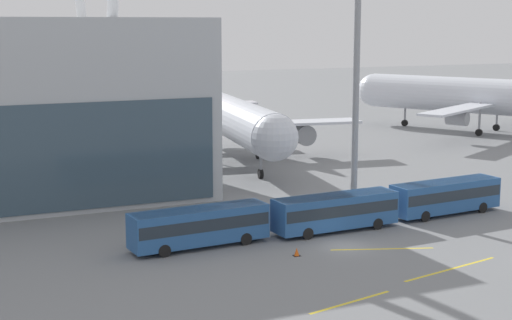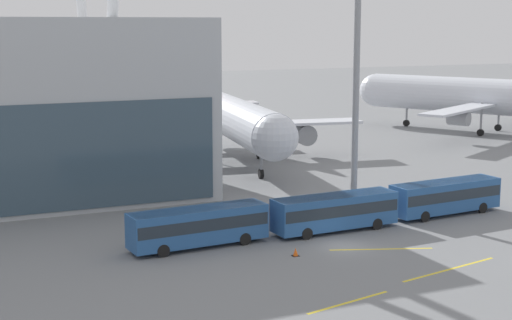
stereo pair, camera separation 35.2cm
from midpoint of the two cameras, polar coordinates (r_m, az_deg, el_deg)
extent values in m
plane|color=slate|center=(63.55, 6.22, -6.23)|extent=(440.00, 440.00, 0.00)
cylinder|color=silver|center=(99.63, -1.52, 2.95)|extent=(10.08, 33.18, 5.26)
sphere|color=silver|center=(83.99, 1.24, 1.64)|extent=(5.16, 5.16, 5.16)
cone|color=silver|center=(115.48, -3.53, 3.89)|extent=(6.01, 7.86, 5.00)
cube|color=silver|center=(101.67, -1.79, 2.57)|extent=(34.77, 9.26, 0.35)
cylinder|color=gray|center=(104.62, 3.36, 1.87)|extent=(3.14, 3.43, 2.71)
cylinder|color=gray|center=(100.02, -7.17, 1.44)|extent=(3.14, 3.43, 2.71)
cube|color=red|center=(114.26, -3.47, 6.52)|extent=(1.35, 6.36, 9.11)
cube|color=silver|center=(114.65, -3.45, 4.12)|extent=(14.00, 5.20, 0.28)
cylinder|color=gray|center=(89.53, 0.23, 0.38)|extent=(0.36, 0.36, 4.45)
cylinder|color=black|center=(89.93, 0.23, -1.02)|extent=(0.61, 1.15, 1.10)
cylinder|color=gray|center=(102.79, 0.06, 1.62)|extent=(0.36, 0.36, 4.45)
cylinder|color=black|center=(103.14, 0.06, 0.40)|extent=(0.61, 1.15, 1.10)
cylinder|color=gray|center=(101.16, -3.67, 1.47)|extent=(0.36, 0.36, 4.45)
cylinder|color=black|center=(101.51, -3.66, 0.22)|extent=(0.61, 1.15, 1.10)
cylinder|color=silver|center=(132.71, 15.62, 4.52)|extent=(22.84, 35.72, 5.79)
sphere|color=silver|center=(140.69, 8.51, 5.06)|extent=(5.68, 5.68, 5.68)
cube|color=silver|center=(131.98, 16.52, 4.01)|extent=(41.22, 24.59, 0.35)
cylinder|color=gray|center=(120.56, 14.35, 2.95)|extent=(3.35, 3.75, 2.13)
cylinder|color=gray|center=(138.12, 10.72, 3.66)|extent=(0.36, 0.36, 4.84)
cylinder|color=black|center=(138.40, 10.69, 2.67)|extent=(0.92, 1.18, 1.10)
cylinder|color=gray|center=(128.70, 15.88, 3.01)|extent=(0.36, 0.36, 4.84)
cylinder|color=black|center=(128.99, 15.83, 1.94)|extent=(0.92, 1.18, 1.10)
cylinder|color=gray|center=(135.69, 17.05, 3.29)|extent=(0.36, 0.36, 4.84)
cylinder|color=black|center=(135.97, 17.00, 2.28)|extent=(0.92, 1.18, 1.10)
cube|color=#285693|center=(62.58, -4.30, -4.78)|extent=(11.49, 3.46, 2.78)
cube|color=#232D38|center=(62.51, -4.30, -4.53)|extent=(11.27, 3.47, 0.97)
cube|color=silver|center=(62.26, -4.31, -3.60)|extent=(11.15, 3.35, 0.12)
cylinder|color=black|center=(65.43, -1.91, -5.25)|extent=(1.02, 0.37, 1.00)
cylinder|color=black|center=(63.32, -0.91, -5.76)|extent=(1.02, 0.37, 1.00)
cylinder|color=black|center=(62.73, -7.69, -6.01)|extent=(1.02, 0.37, 1.00)
cylinder|color=black|center=(60.52, -6.85, -6.58)|extent=(1.02, 0.37, 1.00)
cube|color=#285693|center=(67.51, 5.66, -3.71)|extent=(11.45, 3.20, 2.78)
cube|color=#232D38|center=(67.44, 5.67, -3.48)|extent=(11.22, 3.22, 0.97)
cube|color=silver|center=(67.21, 5.68, -2.61)|extent=(11.10, 3.10, 0.12)
cylinder|color=black|center=(70.70, 7.51, -4.18)|extent=(1.01, 0.35, 1.00)
cylinder|color=black|center=(68.76, 8.67, -4.61)|extent=(1.01, 0.35, 1.00)
cylinder|color=black|center=(67.06, 2.54, -4.88)|extent=(1.01, 0.35, 1.00)
cylinder|color=black|center=(65.01, 3.62, -5.36)|extent=(1.01, 0.35, 1.00)
cube|color=#285693|center=(75.06, 13.49, -2.55)|extent=(11.51, 3.57, 2.78)
cube|color=#232D38|center=(75.00, 13.50, -2.34)|extent=(11.29, 3.59, 0.97)
cube|color=silver|center=(74.79, 13.53, -1.56)|extent=(11.17, 3.47, 0.12)
cylinder|color=black|center=(78.56, 14.75, -3.00)|extent=(1.02, 0.38, 1.00)
cylinder|color=black|center=(76.86, 16.01, -3.34)|extent=(1.02, 0.38, 1.00)
cylinder|color=black|center=(73.96, 10.80, -3.64)|extent=(1.02, 0.38, 1.00)
cylinder|color=black|center=(72.15, 12.05, -4.02)|extent=(1.02, 0.38, 1.00)
cylinder|color=gray|center=(77.03, 7.16, 5.19)|extent=(0.64, 0.64, 22.73)
cube|color=yellow|center=(59.13, 13.83, -7.71)|extent=(9.50, 2.18, 0.01)
cube|color=yellow|center=(63.12, 8.99, -6.41)|extent=(7.82, 3.09, 0.01)
cube|color=yellow|center=(51.28, 6.70, -10.24)|extent=(6.81, 1.74, 0.01)
cube|color=black|center=(60.64, 2.81, -6.97)|extent=(0.53, 0.53, 0.02)
cone|color=#EA5914|center=(60.55, 2.81, -6.67)|extent=(0.40, 0.40, 0.62)
camera|label=1|loc=(0.18, -90.13, -0.02)|focal=55.00mm
camera|label=2|loc=(0.18, 89.87, 0.02)|focal=55.00mm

